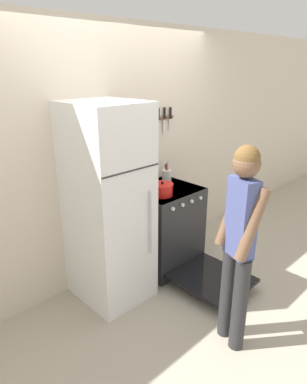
% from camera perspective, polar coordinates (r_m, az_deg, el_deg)
% --- Properties ---
extents(ground_plane, '(14.00, 14.00, 0.00)m').
position_cam_1_polar(ground_plane, '(4.06, -4.62, -11.45)').
color(ground_plane, '#B2A893').
extents(wall_back, '(10.00, 0.06, 2.55)m').
position_cam_1_polar(wall_back, '(3.59, -5.50, 6.34)').
color(wall_back, beige).
rests_on(wall_back, ground_plane).
extents(refrigerator, '(0.61, 0.71, 1.87)m').
position_cam_1_polar(refrigerator, '(3.15, -7.53, -2.33)').
color(refrigerator, white).
rests_on(refrigerator, ground_plane).
extents(stove_range, '(0.71, 1.36, 0.91)m').
position_cam_1_polar(stove_range, '(3.80, 2.13, -6.07)').
color(stove_range, '#232326').
rests_on(stove_range, ground_plane).
extents(dutch_oven_pot, '(0.27, 0.22, 0.15)m').
position_cam_1_polar(dutch_oven_pot, '(3.43, 1.45, 0.42)').
color(dutch_oven_pot, red).
rests_on(dutch_oven_pot, stove_range).
extents(tea_kettle, '(0.21, 0.16, 0.23)m').
position_cam_1_polar(tea_kettle, '(3.61, -1.26, 1.53)').
color(tea_kettle, silver).
rests_on(tea_kettle, stove_range).
extents(utensil_jar, '(0.10, 0.10, 0.26)m').
position_cam_1_polar(utensil_jar, '(3.82, 2.23, 2.71)').
color(utensil_jar, silver).
rests_on(utensil_jar, stove_range).
extents(person, '(0.34, 0.39, 1.64)m').
position_cam_1_polar(person, '(2.62, 14.10, -7.60)').
color(person, '#2D2D30').
rests_on(person, ground_plane).
extents(wall_knife_strip, '(0.38, 0.03, 0.32)m').
position_cam_1_polar(wall_knife_strip, '(3.85, 1.26, 12.23)').
color(wall_knife_strip, brown).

